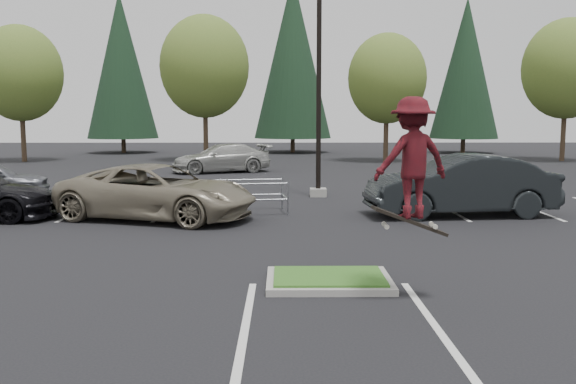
{
  "coord_description": "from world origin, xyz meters",
  "views": [
    {
      "loc": [
        -0.81,
        -10.54,
        2.95
      ],
      "look_at": [
        -0.71,
        1.5,
        1.46
      ],
      "focal_mm": 38.0,
      "sensor_mm": 36.0,
      "label": 1
    }
  ],
  "objects_px": {
    "decid_b": "(205,70)",
    "skateboarder": "(411,159)",
    "car_l_tan": "(156,192)",
    "car_r_charc": "(460,185)",
    "conif_b": "(293,57)",
    "cart_corral": "(215,193)",
    "conif_c": "(466,68)",
    "light_pole": "(319,72)",
    "car_far_silver": "(223,158)",
    "decid_a": "(20,76)",
    "conif_a": "(121,66)",
    "decid_d": "(566,72)",
    "decid_c": "(387,81)"
  },
  "relations": [
    {
      "from": "decid_b",
      "to": "skateboarder",
      "type": "relative_size",
      "value": 4.37
    },
    {
      "from": "car_l_tan",
      "to": "car_r_charc",
      "type": "distance_m",
      "value": 9.02
    },
    {
      "from": "decid_b",
      "to": "conif_b",
      "type": "height_order",
      "value": "conif_b"
    },
    {
      "from": "cart_corral",
      "to": "car_l_tan",
      "type": "distance_m",
      "value": 1.86
    },
    {
      "from": "conif_c",
      "to": "car_l_tan",
      "type": "xyz_separation_m",
      "value": [
        -18.5,
        -32.5,
        -6.05
      ]
    },
    {
      "from": "light_pole",
      "to": "cart_corral",
      "type": "height_order",
      "value": "light_pole"
    },
    {
      "from": "light_pole",
      "to": "car_far_silver",
      "type": "relative_size",
      "value": 1.94
    },
    {
      "from": "decid_a",
      "to": "car_r_charc",
      "type": "xyz_separation_m",
      "value": [
        22.51,
        -22.5,
        -4.67
      ]
    },
    {
      "from": "cart_corral",
      "to": "car_r_charc",
      "type": "height_order",
      "value": "car_r_charc"
    },
    {
      "from": "cart_corral",
      "to": "car_far_silver",
      "type": "relative_size",
      "value": 0.71
    },
    {
      "from": "conif_a",
      "to": "decid_a",
      "type": "bearing_deg",
      "value": -111.91
    },
    {
      "from": "conif_b",
      "to": "cart_corral",
      "type": "height_order",
      "value": "conif_b"
    },
    {
      "from": "decid_d",
      "to": "car_l_tan",
      "type": "xyz_separation_m",
      "value": [
        -22.49,
        -23.33,
        -5.11
      ]
    },
    {
      "from": "decid_a",
      "to": "car_r_charc",
      "type": "height_order",
      "value": "decid_a"
    },
    {
      "from": "conif_b",
      "to": "car_r_charc",
      "type": "height_order",
      "value": "conif_b"
    },
    {
      "from": "light_pole",
      "to": "car_l_tan",
      "type": "xyz_separation_m",
      "value": [
        -5.0,
        -5.0,
        -3.76
      ]
    },
    {
      "from": "light_pole",
      "to": "car_far_silver",
      "type": "bearing_deg",
      "value": 114.35
    },
    {
      "from": "conif_b",
      "to": "conif_a",
      "type": "bearing_deg",
      "value": -177.95
    },
    {
      "from": "conif_b",
      "to": "car_l_tan",
      "type": "relative_size",
      "value": 2.53
    },
    {
      "from": "car_r_charc",
      "to": "car_far_silver",
      "type": "distance_m",
      "value": 16.8
    },
    {
      "from": "decid_b",
      "to": "conif_a",
      "type": "relative_size",
      "value": 0.74
    },
    {
      "from": "decid_b",
      "to": "decid_d",
      "type": "distance_m",
      "value": 24.0
    },
    {
      "from": "decid_c",
      "to": "conif_b",
      "type": "relative_size",
      "value": 0.58
    },
    {
      "from": "light_pole",
      "to": "decid_b",
      "type": "distance_m",
      "value": 19.7
    },
    {
      "from": "decid_c",
      "to": "car_far_silver",
      "type": "xyz_separation_m",
      "value": [
        -10.02,
        -7.83,
        -4.49
      ]
    },
    {
      "from": "decid_c",
      "to": "car_l_tan",
      "type": "bearing_deg",
      "value": -114.68
    },
    {
      "from": "decid_a",
      "to": "skateboarder",
      "type": "xyz_separation_m",
      "value": [
        19.21,
        -31.03,
        -3.28
      ]
    },
    {
      "from": "decid_b",
      "to": "car_r_charc",
      "type": "distance_m",
      "value": 25.81
    },
    {
      "from": "conif_a",
      "to": "car_l_tan",
      "type": "relative_size",
      "value": 2.27
    },
    {
      "from": "light_pole",
      "to": "car_r_charc",
      "type": "distance_m",
      "value": 7.02
    },
    {
      "from": "decid_d",
      "to": "conif_c",
      "type": "distance_m",
      "value": 10.04
    },
    {
      "from": "decid_d",
      "to": "conif_a",
      "type": "distance_m",
      "value": 33.44
    },
    {
      "from": "decid_b",
      "to": "car_far_silver",
      "type": "distance_m",
      "value": 10.23
    },
    {
      "from": "conif_b",
      "to": "cart_corral",
      "type": "relative_size",
      "value": 3.91
    },
    {
      "from": "decid_d",
      "to": "car_l_tan",
      "type": "distance_m",
      "value": 32.81
    },
    {
      "from": "car_l_tan",
      "to": "car_far_silver",
      "type": "distance_m",
      "value": 15.01
    },
    {
      "from": "conif_c",
      "to": "skateboarder",
      "type": "xyz_separation_m",
      "value": [
        -12.8,
        -40.5,
        -4.55
      ]
    },
    {
      "from": "cart_corral",
      "to": "decid_d",
      "type": "bearing_deg",
      "value": 39.1
    },
    {
      "from": "decid_a",
      "to": "decid_d",
      "type": "distance_m",
      "value": 36.0
    },
    {
      "from": "cart_corral",
      "to": "car_far_silver",
      "type": "bearing_deg",
      "value": 86.69
    },
    {
      "from": "car_l_tan",
      "to": "decid_d",
      "type": "bearing_deg",
      "value": -25.92
    },
    {
      "from": "decid_a",
      "to": "car_far_silver",
      "type": "distance_m",
      "value": 16.83
    },
    {
      "from": "decid_b",
      "to": "skateboarder",
      "type": "bearing_deg",
      "value": -77.12
    },
    {
      "from": "decid_b",
      "to": "decid_c",
      "type": "bearing_deg",
      "value": -3.34
    },
    {
      "from": "conif_b",
      "to": "conif_c",
      "type": "bearing_deg",
      "value": -4.09
    },
    {
      "from": "conif_b",
      "to": "car_l_tan",
      "type": "xyz_separation_m",
      "value": [
        -4.5,
        -33.5,
        -7.05
      ]
    },
    {
      "from": "car_r_charc",
      "to": "conif_c",
      "type": "bearing_deg",
      "value": 157.81
    },
    {
      "from": "decid_d",
      "to": "conif_b",
      "type": "height_order",
      "value": "conif_b"
    },
    {
      "from": "decid_c",
      "to": "conif_c",
      "type": "distance_m",
      "value": 12.65
    },
    {
      "from": "decid_d",
      "to": "car_far_silver",
      "type": "xyz_separation_m",
      "value": [
        -22.02,
        -8.33,
        -5.15
      ]
    }
  ]
}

